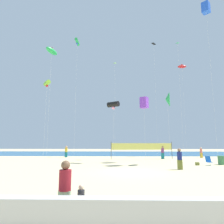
{
  "coord_description": "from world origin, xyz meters",
  "views": [
    {
      "loc": [
        -0.92,
        -15.6,
        2.18
      ],
      "look_at": [
        -1.68,
        11.62,
        6.48
      ],
      "focal_mm": 31.72,
      "sensor_mm": 36.0,
      "label": 1
    }
  ],
  "objects_px": {
    "beachgoer_mustard_shirt": "(66,151)",
    "kite_blue_box": "(206,8)",
    "kite_green_tube": "(77,42)",
    "beach_handbag": "(197,164)",
    "kite_black_tube": "(113,105)",
    "kite_red_inflatable": "(182,67)",
    "beachgoer_coral_shirt": "(201,152)",
    "beachgoer_navy_shirt": "(180,158)",
    "beachgoer_plum_shirt": "(163,152)",
    "kite_lime_tube": "(47,83)",
    "kite_lime_diamond": "(115,65)",
    "toddler_figure": "(81,200)",
    "kite_violet_box": "(144,103)",
    "kite_green_diamond": "(178,47)",
    "trash_barrel": "(221,160)",
    "mother_figure": "(65,186)",
    "kite_green_inflatable": "(52,51)",
    "volleyball_net": "(142,147)",
    "kite_black_diamond": "(154,45)",
    "kite_green_delta": "(168,99)",
    "folding_beach_chair": "(209,161)"
  },
  "relations": [
    {
      "from": "beachgoer_mustard_shirt",
      "to": "kite_blue_box",
      "type": "bearing_deg",
      "value": -132.18
    },
    {
      "from": "kite_green_tube",
      "to": "beach_handbag",
      "type": "bearing_deg",
      "value": -32.84
    },
    {
      "from": "kite_black_tube",
      "to": "kite_red_inflatable",
      "type": "distance_m",
      "value": 19.61
    },
    {
      "from": "beachgoer_coral_shirt",
      "to": "beachgoer_navy_shirt",
      "type": "bearing_deg",
      "value": 123.64
    },
    {
      "from": "beachgoer_plum_shirt",
      "to": "kite_lime_tube",
      "type": "bearing_deg",
      "value": -38.35
    },
    {
      "from": "beach_handbag",
      "to": "kite_lime_diamond",
      "type": "height_order",
      "value": "kite_lime_diamond"
    },
    {
      "from": "toddler_figure",
      "to": "kite_lime_tube",
      "type": "distance_m",
      "value": 26.2
    },
    {
      "from": "kite_violet_box",
      "to": "kite_green_diamond",
      "type": "bearing_deg",
      "value": 33.35
    },
    {
      "from": "trash_barrel",
      "to": "kite_green_diamond",
      "type": "bearing_deg",
      "value": 103.36
    },
    {
      "from": "mother_figure",
      "to": "kite_black_tube",
      "type": "xyz_separation_m",
      "value": [
        1.12,
        17.12,
        5.9
      ]
    },
    {
      "from": "trash_barrel",
      "to": "kite_lime_tube",
      "type": "xyz_separation_m",
      "value": [
        -21.23,
        7.14,
        10.62
      ]
    },
    {
      "from": "kite_green_tube",
      "to": "kite_green_inflatable",
      "type": "height_order",
      "value": "kite_green_tube"
    },
    {
      "from": "beachgoer_mustard_shirt",
      "to": "volleyball_net",
      "type": "bearing_deg",
      "value": -126.77
    },
    {
      "from": "kite_black_diamond",
      "to": "beachgoer_coral_shirt",
      "type": "bearing_deg",
      "value": 9.48
    },
    {
      "from": "beach_handbag",
      "to": "kite_lime_diamond",
      "type": "relative_size",
      "value": 0.02
    },
    {
      "from": "beachgoer_coral_shirt",
      "to": "kite_black_diamond",
      "type": "bearing_deg",
      "value": 71.61
    },
    {
      "from": "volleyball_net",
      "to": "kite_lime_tube",
      "type": "distance_m",
      "value": 16.82
    },
    {
      "from": "beachgoer_navy_shirt",
      "to": "kite_black_tube",
      "type": "xyz_separation_m",
      "value": [
        -5.73,
        6.2,
        5.84
      ]
    },
    {
      "from": "beach_handbag",
      "to": "kite_green_delta",
      "type": "relative_size",
      "value": 0.05
    },
    {
      "from": "kite_green_delta",
      "to": "kite_blue_box",
      "type": "distance_m",
      "value": 14.03
    },
    {
      "from": "kite_red_inflatable",
      "to": "trash_barrel",
      "type": "bearing_deg",
      "value": -95.33
    },
    {
      "from": "trash_barrel",
      "to": "kite_black_tube",
      "type": "xyz_separation_m",
      "value": [
        -11.18,
        2.24,
        6.33
      ]
    },
    {
      "from": "beachgoer_mustard_shirt",
      "to": "volleyball_net",
      "type": "relative_size",
      "value": 0.2
    },
    {
      "from": "kite_black_diamond",
      "to": "kite_green_delta",
      "type": "relative_size",
      "value": 2.33
    },
    {
      "from": "kite_red_inflatable",
      "to": "toddler_figure",
      "type": "bearing_deg",
      "value": -114.36
    },
    {
      "from": "beachgoer_navy_shirt",
      "to": "kite_red_inflatable",
      "type": "bearing_deg",
      "value": 116.96
    },
    {
      "from": "folding_beach_chair",
      "to": "kite_black_tube",
      "type": "relative_size",
      "value": 0.12
    },
    {
      "from": "trash_barrel",
      "to": "kite_black_diamond",
      "type": "xyz_separation_m",
      "value": [
        -4.75,
        8.71,
        17.3
      ]
    },
    {
      "from": "beach_handbag",
      "to": "kite_lime_tube",
      "type": "height_order",
      "value": "kite_lime_tube"
    },
    {
      "from": "kite_lime_tube",
      "to": "beach_handbag",
      "type": "bearing_deg",
      "value": -22.89
    },
    {
      "from": "mother_figure",
      "to": "kite_red_inflatable",
      "type": "distance_m",
      "value": 35.47
    },
    {
      "from": "kite_green_delta",
      "to": "kite_black_tube",
      "type": "relative_size",
      "value": 1.1
    },
    {
      "from": "kite_green_tube",
      "to": "kite_red_inflatable",
      "type": "bearing_deg",
      "value": 16.24
    },
    {
      "from": "kite_green_delta",
      "to": "kite_black_tube",
      "type": "bearing_deg",
      "value": 165.29
    },
    {
      "from": "kite_lime_tube",
      "to": "folding_beach_chair",
      "type": "bearing_deg",
      "value": -21.72
    },
    {
      "from": "beachgoer_plum_shirt",
      "to": "kite_green_inflatable",
      "type": "bearing_deg",
      "value": -24.37
    },
    {
      "from": "beachgoer_mustard_shirt",
      "to": "kite_green_delta",
      "type": "distance_m",
      "value": 17.91
    },
    {
      "from": "kite_violet_box",
      "to": "kite_lime_tube",
      "type": "height_order",
      "value": "kite_lime_tube"
    },
    {
      "from": "toddler_figure",
      "to": "beachgoer_coral_shirt",
      "type": "relative_size",
      "value": 0.59
    },
    {
      "from": "kite_black_diamond",
      "to": "kite_lime_diamond",
      "type": "distance_m",
      "value": 7.96
    },
    {
      "from": "beachgoer_coral_shirt",
      "to": "kite_red_inflatable",
      "type": "bearing_deg",
      "value": -18.14
    },
    {
      "from": "kite_black_diamond",
      "to": "kite_red_inflatable",
      "type": "bearing_deg",
      "value": 41.41
    },
    {
      "from": "kite_green_delta",
      "to": "trash_barrel",
      "type": "bearing_deg",
      "value": -7.13
    },
    {
      "from": "kite_red_inflatable",
      "to": "kite_black_diamond",
      "type": "bearing_deg",
      "value": -138.59
    },
    {
      "from": "beach_handbag",
      "to": "kite_blue_box",
      "type": "xyz_separation_m",
      "value": [
        3.63,
        3.13,
        19.45
      ]
    },
    {
      "from": "mother_figure",
      "to": "beachgoer_coral_shirt",
      "type": "bearing_deg",
      "value": 53.37
    },
    {
      "from": "kite_lime_diamond",
      "to": "kite_red_inflatable",
      "type": "bearing_deg",
      "value": 3.82
    },
    {
      "from": "toddler_figure",
      "to": "beachgoer_coral_shirt",
      "type": "bearing_deg",
      "value": 81.15
    },
    {
      "from": "trash_barrel",
      "to": "kite_green_delta",
      "type": "height_order",
      "value": "kite_green_delta"
    },
    {
      "from": "mother_figure",
      "to": "beachgoer_plum_shirt",
      "type": "height_order",
      "value": "beachgoer_plum_shirt"
    }
  ]
}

